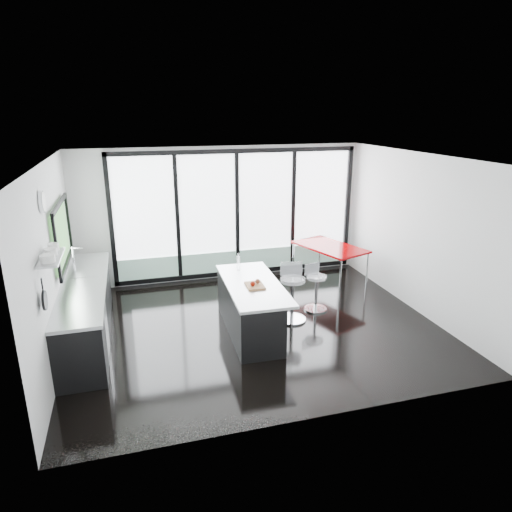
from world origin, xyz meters
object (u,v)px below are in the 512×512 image
object	(u,v)px
bar_stool_far	(316,293)
bar_stool_near	(292,299)
red_table	(329,264)
island	(249,307)

from	to	relation	value
bar_stool_far	bar_stool_near	bearing A→B (deg)	-168.97
bar_stool_far	red_table	xyz separation A→B (m)	(0.80, 1.19, 0.07)
island	bar_stool_far	world-z (taller)	island
bar_stool_far	red_table	size ratio (longest dim) A/B	0.44
island	bar_stool_near	xyz separation A→B (m)	(0.82, 0.18, -0.04)
island	red_table	xyz separation A→B (m)	(2.19, 1.67, -0.02)
bar_stool_far	red_table	world-z (taller)	red_table
bar_stool_near	red_table	size ratio (longest dim) A/B	0.52
bar_stool_far	island	bearing A→B (deg)	-177.29
island	bar_stool_far	distance (m)	1.47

